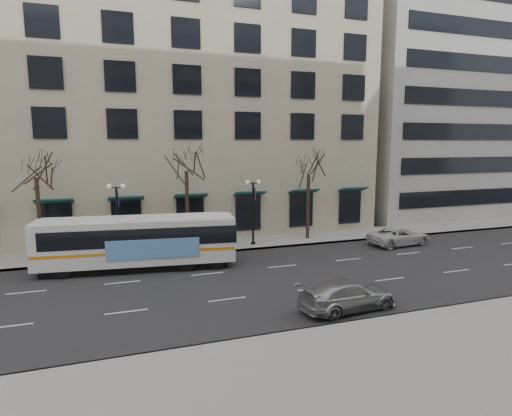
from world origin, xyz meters
name	(u,v)px	position (x,y,z in m)	size (l,w,h in m)	color
ground	(216,286)	(0.00, 0.00, 0.00)	(160.00, 160.00, 0.00)	black
sidewalk_far	(250,243)	(5.00, 9.00, 0.07)	(80.00, 4.00, 0.15)	gray
building_hotel	(142,101)	(-2.00, 21.00, 12.00)	(40.00, 20.00, 24.00)	tan
building_office	(430,64)	(32.00, 21.00, 17.50)	(25.00, 20.00, 35.00)	#999993
tree_far_left	(35,163)	(-10.00, 8.80, 6.70)	(3.60, 3.60, 8.34)	black
tree_far_mid	(186,158)	(0.00, 8.80, 6.91)	(3.60, 3.60, 8.55)	black
tree_far_right	(309,163)	(10.00, 8.80, 6.42)	(3.60, 3.60, 8.06)	black
lamp_post_left	(118,216)	(-4.99, 8.20, 2.94)	(1.22, 0.45, 5.21)	black
lamp_post_right	(253,209)	(5.01, 8.20, 2.94)	(1.22, 0.45, 5.21)	black
city_bus	(139,241)	(-3.85, 4.84, 1.82)	(12.54, 4.18, 3.34)	white
silver_car	(348,295)	(5.17, -5.49, 0.72)	(2.03, 4.99, 1.45)	#A7AAAF
white_pickup	(399,236)	(16.05, 4.80, 0.71)	(2.35, 5.09, 1.41)	silver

